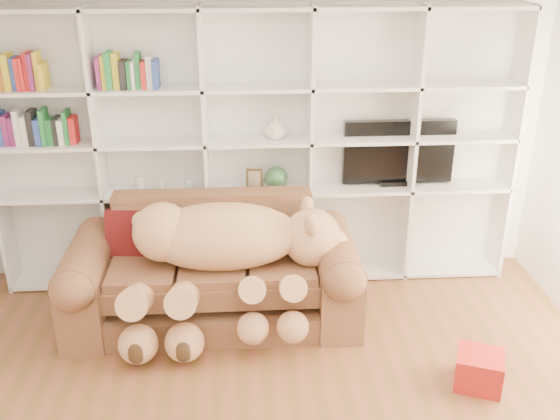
{
  "coord_description": "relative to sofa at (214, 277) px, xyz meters",
  "views": [
    {
      "loc": [
        -0.15,
        -2.76,
        2.84
      ],
      "look_at": [
        0.14,
        1.63,
        0.94
      ],
      "focal_mm": 40.0,
      "sensor_mm": 36.0,
      "label": 1
    }
  ],
  "objects": [
    {
      "name": "wall_back",
      "position": [
        0.39,
        0.84,
        0.99
      ],
      "size": [
        5.0,
        0.02,
        2.7
      ],
      "primitive_type": "cube",
      "color": "white",
      "rests_on": "floor"
    },
    {
      "name": "figurine_tall",
      "position": [
        -0.63,
        0.65,
        0.57
      ],
      "size": [
        0.09,
        0.09,
        0.14
      ],
      "primitive_type": "cylinder",
      "rotation": [
        0.0,
        0.0,
        -0.27
      ],
      "color": "silver",
      "rests_on": "bookshelf"
    },
    {
      "name": "snow_globe",
      "position": [
        -0.2,
        0.65,
        0.56
      ],
      "size": [
        0.1,
        0.1,
        0.1
      ],
      "primitive_type": "sphere",
      "color": "silver",
      "rests_on": "bookshelf"
    },
    {
      "name": "throw_pillow",
      "position": [
        -0.65,
        0.16,
        0.32
      ],
      "size": [
        0.42,
        0.26,
        0.42
      ],
      "primitive_type": "cube",
      "rotation": [
        -0.24,
        0.0,
        -0.11
      ],
      "color": "#520E12",
      "rests_on": "sofa"
    },
    {
      "name": "sofa",
      "position": [
        0.0,
        0.0,
        0.0
      ],
      "size": [
        2.28,
        0.99,
        0.96
      ],
      "color": "brown",
      "rests_on": "floor"
    },
    {
      "name": "tv",
      "position": [
        1.62,
        0.7,
        0.78
      ],
      "size": [
        0.97,
        0.18,
        0.57
      ],
      "color": "black",
      "rests_on": "bookshelf"
    },
    {
      "name": "bookshelf",
      "position": [
        0.15,
        0.7,
        0.94
      ],
      "size": [
        4.43,
        0.35,
        2.4
      ],
      "color": "white",
      "rests_on": "floor"
    },
    {
      "name": "shelf_vase",
      "position": [
        0.54,
        0.65,
        1.05
      ],
      "size": [
        0.22,
        0.22,
        0.19
      ],
      "primitive_type": "imported",
      "rotation": [
        0.0,
        0.0,
        -0.25
      ],
      "color": "beige",
      "rests_on": "bookshelf"
    },
    {
      "name": "green_vase",
      "position": [
        0.55,
        0.65,
        0.6
      ],
      "size": [
        0.2,
        0.2,
        0.2
      ],
      "primitive_type": "sphere",
      "color": "#2F5B34",
      "rests_on": "bookshelf"
    },
    {
      "name": "teddy_bear",
      "position": [
        0.1,
        -0.19,
        0.31
      ],
      "size": [
        1.75,
        0.95,
        1.01
      ],
      "rotation": [
        0.0,
        0.0,
        -0.16
      ],
      "color": "tan",
      "rests_on": "sofa"
    },
    {
      "name": "figurine_short",
      "position": [
        -0.44,
        0.65,
        0.55
      ],
      "size": [
        0.07,
        0.07,
        0.1
      ],
      "primitive_type": "cylinder",
      "rotation": [
        0.0,
        0.0,
        0.14
      ],
      "color": "silver",
      "rests_on": "bookshelf"
    },
    {
      "name": "picture_frame",
      "position": [
        0.36,
        0.65,
        0.6
      ],
      "size": [
        0.14,
        0.05,
        0.17
      ],
      "primitive_type": "cube",
      "rotation": [
        0.0,
        0.0,
        -0.15
      ],
      "color": "#50371B",
      "rests_on": "bookshelf"
    },
    {
      "name": "gift_box",
      "position": [
        1.85,
        -1.0,
        -0.24
      ],
      "size": [
        0.4,
        0.39,
        0.25
      ],
      "primitive_type": "cube",
      "rotation": [
        0.0,
        0.0,
        -0.38
      ],
      "color": "#B11E17",
      "rests_on": "floor"
    }
  ]
}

